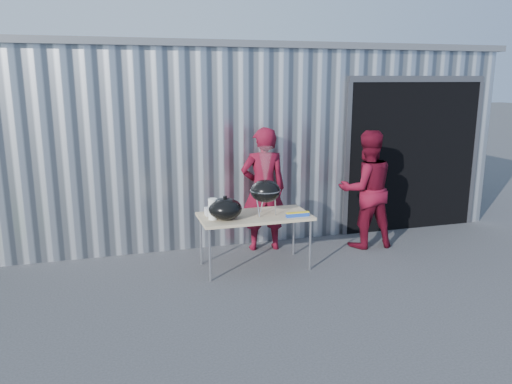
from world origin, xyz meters
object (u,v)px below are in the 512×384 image
object	(u,v)px
person_cook	(263,189)
person_bystander	(366,189)
folding_table	(255,218)
kettle_grill	(265,184)

from	to	relation	value
person_cook	person_bystander	world-z (taller)	person_cook
person_bystander	folding_table	bearing A→B (deg)	14.94
person_bystander	person_cook	bearing A→B (deg)	-8.39
kettle_grill	person_bystander	size ratio (longest dim) A/B	0.51
folding_table	person_bystander	xyz separation A→B (m)	(1.89, 0.39, 0.19)
folding_table	kettle_grill	size ratio (longest dim) A/B	1.61
folding_table	kettle_grill	bearing A→B (deg)	-13.55
kettle_grill	person_bystander	world-z (taller)	person_bystander
person_cook	person_bystander	distance (m)	1.58
kettle_grill	person_cook	size ratio (longest dim) A/B	0.50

